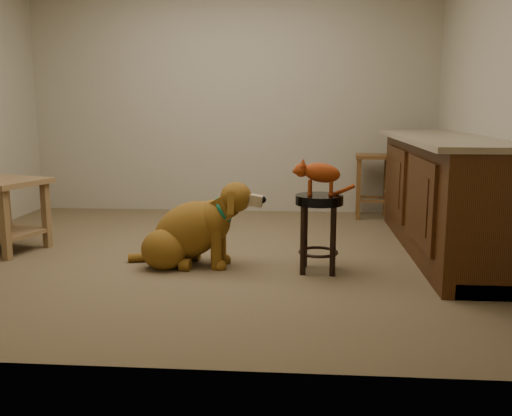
# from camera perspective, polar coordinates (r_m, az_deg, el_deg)

# --- Properties ---
(floor) EXTENTS (4.50, 4.00, 0.01)m
(floor) POSITION_cam_1_polar(r_m,az_deg,el_deg) (4.60, -5.34, -4.71)
(floor) COLOR brown
(floor) RESTS_ON ground
(room_shell) EXTENTS (4.54, 4.04, 2.62)m
(room_shell) POSITION_cam_1_polar(r_m,az_deg,el_deg) (4.48, -5.71, 16.51)
(room_shell) COLOR #A9A288
(room_shell) RESTS_ON ground
(cabinet_run) EXTENTS (0.70, 2.56, 0.94)m
(cabinet_run) POSITION_cam_1_polar(r_m,az_deg,el_deg) (4.88, 18.35, 0.94)
(cabinet_run) COLOR #40210B
(cabinet_run) RESTS_ON ground
(padded_stool) EXTENTS (0.34, 0.34, 0.56)m
(padded_stool) POSITION_cam_1_polar(r_m,az_deg,el_deg) (4.08, 6.31, -0.95)
(padded_stool) COLOR black
(padded_stool) RESTS_ON ground
(wood_stool) EXTENTS (0.39, 0.39, 0.67)m
(wood_stool) POSITION_cam_1_polar(r_m,az_deg,el_deg) (6.18, 11.56, 2.24)
(wood_stool) COLOR brown
(wood_stool) RESTS_ON ground
(side_table) EXTENTS (0.72, 0.72, 0.59)m
(side_table) POSITION_cam_1_polar(r_m,az_deg,el_deg) (5.06, -23.83, 0.35)
(side_table) COLOR brown
(side_table) RESTS_ON ground
(golden_retriever) EXTENTS (1.07, 0.54, 0.68)m
(golden_retriever) POSITION_cam_1_polar(r_m,az_deg,el_deg) (4.27, -6.53, -2.40)
(golden_retriever) COLOR brown
(golden_retriever) RESTS_ON ground
(tabby_kitten) EXTENTS (0.45, 0.15, 0.28)m
(tabby_kitten) POSITION_cam_1_polar(r_m,az_deg,el_deg) (4.03, 6.25, 3.43)
(tabby_kitten) COLOR maroon
(tabby_kitten) RESTS_ON padded_stool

